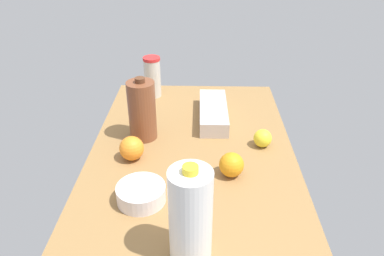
{
  "coord_description": "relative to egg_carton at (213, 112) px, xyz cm",
  "views": [
    {
      "loc": [
        -116.36,
        -3.07,
        80.9
      ],
      "look_at": [
        0.0,
        0.0,
        13.0
      ],
      "focal_mm": 35.0,
      "sensor_mm": 36.0,
      "label": 1
    }
  ],
  "objects": [
    {
      "name": "chocolate_milk_jug",
      "position": [
        -15.71,
        27.79,
        8.68
      ],
      "size": [
        10.61,
        10.61,
        25.17
      ],
      "color": "brown",
      "rests_on": "countertop"
    },
    {
      "name": "mixing_bowl",
      "position": [
        -53.26,
        23.35,
        -0.48
      ],
      "size": [
        15.21,
        15.21,
        5.29
      ],
      "primitive_type": "cylinder",
      "color": "silver",
      "rests_on": "countertop"
    },
    {
      "name": "lemon_near_front",
      "position": [
        -21.21,
        -18.16,
        0.31
      ],
      "size": [
        6.87,
        6.87,
        6.87
      ],
      "primitive_type": "sphere",
      "color": "yellow",
      "rests_on": "countertop"
    },
    {
      "name": "countertop",
      "position": [
        -25.5,
        8.44,
        -4.62
      ],
      "size": [
        120.0,
        76.0,
        3.0
      ],
      "primitive_type": "cube",
      "color": "olive",
      "rests_on": "ground"
    },
    {
      "name": "milk_jug",
      "position": [
        -73.59,
        7.54,
        10.13
      ],
      "size": [
        10.89,
        10.89,
        28.08
      ],
      "color": "white",
      "rests_on": "countertop"
    },
    {
      "name": "egg_carton",
      "position": [
        0.0,
        0.0,
        0.0
      ],
      "size": [
        33.03,
        11.78,
        6.25
      ],
      "primitive_type": "cube",
      "rotation": [
        0.0,
        0.0,
        0.01
      ],
      "color": "#C0B3AB",
      "rests_on": "countertop"
    },
    {
      "name": "orange_beside_bowl",
      "position": [
        -30.88,
        29.88,
        1.29
      ],
      "size": [
        8.82,
        8.82,
        8.82
      ],
      "primitive_type": "sphere",
      "color": "orange",
      "rests_on": "countertop"
    },
    {
      "name": "tumbler_cup",
      "position": [
        22.5,
        28.44,
        6.62
      ],
      "size": [
        7.99,
        7.99,
        19.42
      ],
      "color": "beige",
      "rests_on": "countertop"
    },
    {
      "name": "orange_loose",
      "position": [
        -39.65,
        -5.17,
        1.09
      ],
      "size": [
        8.43,
        8.43,
        8.43
      ],
      "primitive_type": "sphere",
      "color": "orange",
      "rests_on": "countertop"
    }
  ]
}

